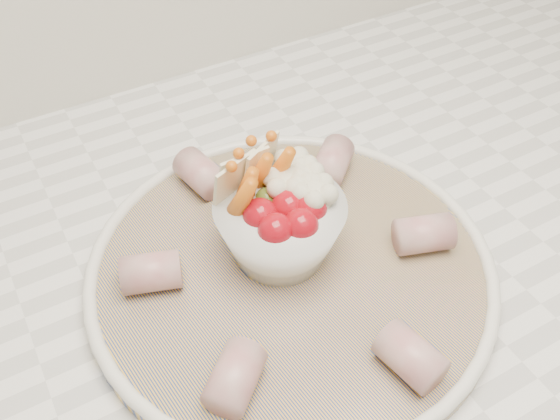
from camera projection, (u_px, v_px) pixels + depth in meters
kitchen_counter at (365, 393)px, 0.99m from camera, size 2.04×0.62×0.92m
serving_platter at (291, 268)px, 0.56m from camera, size 0.40×0.40×0.02m
veggie_bowl at (280, 218)px, 0.54m from camera, size 0.11×0.12×0.10m
cured_meat_rolls at (291, 252)px, 0.54m from camera, size 0.29×0.32×0.03m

